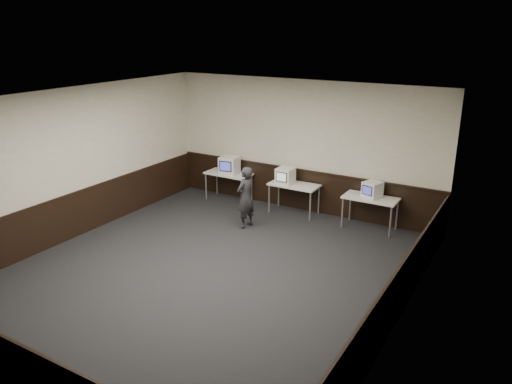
% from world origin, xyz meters
% --- Properties ---
extents(floor, '(8.00, 8.00, 0.00)m').
position_xyz_m(floor, '(0.00, 0.00, 0.00)').
color(floor, black).
rests_on(floor, ground).
extents(ceiling, '(8.00, 8.00, 0.00)m').
position_xyz_m(ceiling, '(0.00, 0.00, 3.20)').
color(ceiling, white).
rests_on(ceiling, back_wall).
extents(back_wall, '(7.00, 0.00, 7.00)m').
position_xyz_m(back_wall, '(0.00, 4.00, 1.60)').
color(back_wall, silver).
rests_on(back_wall, ground).
extents(left_wall, '(0.00, 8.00, 8.00)m').
position_xyz_m(left_wall, '(-3.50, 0.00, 1.60)').
color(left_wall, silver).
rests_on(left_wall, ground).
extents(right_wall, '(0.00, 8.00, 8.00)m').
position_xyz_m(right_wall, '(3.50, 0.00, 1.60)').
color(right_wall, silver).
rests_on(right_wall, ground).
extents(wainscot_back, '(6.98, 0.04, 1.00)m').
position_xyz_m(wainscot_back, '(0.00, 3.98, 0.50)').
color(wainscot_back, black).
rests_on(wainscot_back, back_wall).
extents(wainscot_front, '(6.98, 0.04, 1.00)m').
position_xyz_m(wainscot_front, '(0.00, -3.98, 0.50)').
color(wainscot_front, black).
rests_on(wainscot_front, front_wall).
extents(wainscot_left, '(0.04, 7.98, 1.00)m').
position_xyz_m(wainscot_left, '(-3.48, 0.00, 0.50)').
color(wainscot_left, black).
rests_on(wainscot_left, left_wall).
extents(wainscot_right, '(0.04, 7.98, 1.00)m').
position_xyz_m(wainscot_right, '(3.48, 0.00, 0.50)').
color(wainscot_right, black).
rests_on(wainscot_right, right_wall).
extents(wainscot_rail, '(6.98, 0.06, 0.04)m').
position_xyz_m(wainscot_rail, '(0.00, 3.96, 1.02)').
color(wainscot_rail, black).
rests_on(wainscot_rail, wainscot_back).
extents(desk_left, '(1.20, 0.60, 0.75)m').
position_xyz_m(desk_left, '(-1.90, 3.60, 0.68)').
color(desk_left, silver).
rests_on(desk_left, ground).
extents(desk_center, '(1.20, 0.60, 0.75)m').
position_xyz_m(desk_center, '(0.00, 3.60, 0.68)').
color(desk_center, silver).
rests_on(desk_center, ground).
extents(desk_right, '(1.20, 0.60, 0.75)m').
position_xyz_m(desk_right, '(1.90, 3.60, 0.68)').
color(desk_right, silver).
rests_on(desk_right, ground).
extents(emac_left, '(0.51, 0.53, 0.45)m').
position_xyz_m(emac_left, '(-1.86, 3.58, 0.97)').
color(emac_left, white).
rests_on(emac_left, desk_left).
extents(emac_center, '(0.39, 0.42, 0.39)m').
position_xyz_m(emac_center, '(-0.22, 3.55, 0.94)').
color(emac_center, white).
rests_on(emac_center, desk_center).
extents(emac_right, '(0.46, 0.47, 0.35)m').
position_xyz_m(emac_right, '(1.91, 3.63, 0.93)').
color(emac_right, white).
rests_on(emac_right, desk_right).
extents(person, '(0.42, 0.57, 1.42)m').
position_xyz_m(person, '(-0.56, 2.28, 0.71)').
color(person, '#232227').
rests_on(person, ground).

